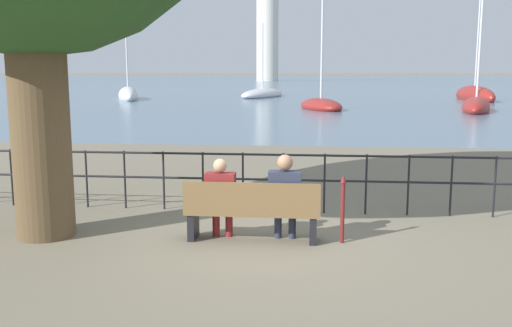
{
  "coord_description": "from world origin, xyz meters",
  "views": [
    {
      "loc": [
        0.87,
        -8.07,
        2.47
      ],
      "look_at": [
        0.0,
        0.5,
        1.06
      ],
      "focal_mm": 40.0,
      "sensor_mm": 36.0,
      "label": 1
    }
  ],
  "objects": [
    {
      "name": "harbor_water",
      "position": [
        0.0,
        160.65,
        0.0
      ],
      "size": [
        600.0,
        300.0,
        0.01
      ],
      "color": "slate",
      "rests_on": "ground_plane"
    },
    {
      "name": "sailboat_5",
      "position": [
        1.32,
        29.12,
        0.32
      ],
      "size": [
        3.74,
        5.66,
        12.37
      ],
      "rotation": [
        0.0,
        0.0,
        0.34
      ],
      "color": "maroon",
      "rests_on": "ground_plane"
    },
    {
      "name": "sailboat_1",
      "position": [
        -15.31,
        40.65,
        0.38
      ],
      "size": [
        4.46,
        8.44,
        13.0
      ],
      "rotation": [
        0.0,
        0.0,
        0.35
      ],
      "color": "silver",
      "rests_on": "ground_plane"
    },
    {
      "name": "sailboat_2",
      "position": [
        14.3,
        41.7,
        0.38
      ],
      "size": [
        2.26,
        8.4,
        9.77
      ],
      "rotation": [
        0.0,
        0.0,
        0.07
      ],
      "color": "maroon",
      "rests_on": "ground_plane"
    },
    {
      "name": "harbor_lighthouse",
      "position": [
        -10.56,
        131.99,
        11.86
      ],
      "size": [
        5.29,
        5.29,
        25.5
      ],
      "color": "silver",
      "rests_on": "ground_plane"
    },
    {
      "name": "promenade_railing",
      "position": [
        -0.0,
        1.74,
        0.69
      ],
      "size": [
        15.07,
        0.04,
        1.05
      ],
      "color": "black",
      "rests_on": "ground_plane"
    },
    {
      "name": "closed_umbrella",
      "position": [
        1.3,
        -0.0,
        0.56
      ],
      "size": [
        0.09,
        0.09,
        1.01
      ],
      "color": "maroon",
      "rests_on": "ground_plane"
    },
    {
      "name": "sailboat_4",
      "position": [
        -3.99,
        45.92,
        0.25
      ],
      "size": [
        4.72,
        8.87,
        7.18
      ],
      "rotation": [
        0.0,
        0.0,
        -0.28
      ],
      "color": "silver",
      "rests_on": "ground_plane"
    },
    {
      "name": "park_bench",
      "position": [
        0.0,
        -0.06,
        0.44
      ],
      "size": [
        1.97,
        0.45,
        0.9
      ],
      "color": "brown",
      "rests_on": "ground_plane"
    },
    {
      "name": "seated_person_left",
      "position": [
        -0.47,
        0.01,
        0.67
      ],
      "size": [
        0.44,
        0.35,
        1.21
      ],
      "color": "maroon",
      "rests_on": "ground_plane"
    },
    {
      "name": "sailboat_3",
      "position": [
        10.75,
        28.03,
        0.3
      ],
      "size": [
        3.34,
        6.58,
        7.83
      ],
      "rotation": [
        0.0,
        0.0,
        -0.28
      ],
      "color": "maroon",
      "rests_on": "ground_plane"
    },
    {
      "name": "ground_plane",
      "position": [
        0.0,
        0.0,
        0.0
      ],
      "size": [
        1000.0,
        1000.0,
        0.0
      ],
      "primitive_type": "plane",
      "color": "#7A705B"
    },
    {
      "name": "seated_person_right",
      "position": [
        0.47,
        0.01,
        0.71
      ],
      "size": [
        0.47,
        0.35,
        1.28
      ],
      "color": "#2D3347",
      "rests_on": "ground_plane"
    }
  ]
}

